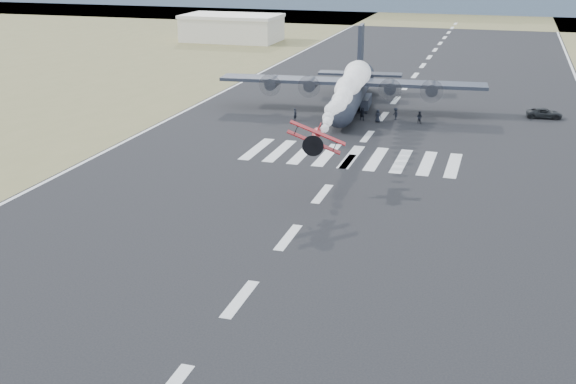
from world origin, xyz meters
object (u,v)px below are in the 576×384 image
at_px(crew_d, 334,110).
at_px(crew_g, 326,112).
at_px(crew_f, 362,114).
at_px(crew_c, 395,114).
at_px(transport_aircraft, 352,89).
at_px(crew_a, 295,114).
at_px(crew_e, 378,116).
at_px(crew_b, 419,117).
at_px(aerobatic_biplane, 315,138).
at_px(hangar_left, 232,28).
at_px(crew_h, 351,116).
at_px(support_vehicle, 544,113).

distance_m(crew_d, crew_g, 1.77).
distance_m(crew_d, crew_f, 4.97).
xyz_separation_m(crew_c, crew_d, (-9.20, 0.05, 0.02)).
distance_m(transport_aircraft, crew_g, 7.82).
height_order(crew_a, crew_e, crew_e).
bearing_deg(crew_b, aerobatic_biplane, 101.75).
xyz_separation_m(hangar_left, crew_c, (54.05, -74.53, -2.52)).
height_order(crew_c, crew_g, crew_c).
bearing_deg(transport_aircraft, aerobatic_biplane, -88.78).
xyz_separation_m(crew_e, crew_f, (-2.35, 0.47, 0.00)).
distance_m(crew_f, crew_h, 2.16).
xyz_separation_m(crew_c, crew_h, (-5.83, -3.42, 0.06)).
bearing_deg(hangar_left, crew_f, -56.99).
distance_m(crew_c, crew_f, 4.85).
distance_m(aerobatic_biplane, crew_d, 35.92).
xyz_separation_m(hangar_left, transport_aircraft, (46.42, -68.93, -0.42)).
bearing_deg(crew_h, crew_a, 113.99).
relative_size(crew_b, crew_c, 0.99).
relative_size(aerobatic_biplane, crew_d, 3.09).
bearing_deg(crew_f, crew_b, 178.12).
relative_size(hangar_left, crew_c, 13.87).
bearing_deg(crew_e, crew_g, 0.73).
distance_m(crew_c, crew_d, 9.20).
bearing_deg(crew_h, aerobatic_biplane, -159.32).
bearing_deg(crew_h, crew_b, -61.27).
relative_size(hangar_left, crew_b, 13.99).
height_order(crew_a, crew_c, crew_a).
bearing_deg(crew_e, hangar_left, -50.58).
bearing_deg(crew_c, crew_e, -79.67).
xyz_separation_m(crew_b, crew_c, (-3.57, 1.15, 0.01)).
xyz_separation_m(support_vehicle, crew_a, (-34.38, -12.10, 0.19)).
distance_m(support_vehicle, crew_e, 24.77).
relative_size(hangar_left, crew_h, 13.02).
distance_m(transport_aircraft, crew_f, 8.18).
xyz_separation_m(transport_aircraft, crew_e, (5.45, -7.76, -2.05)).
relative_size(crew_e, crew_f, 0.99).
height_order(crew_a, crew_f, crew_f).
relative_size(aerobatic_biplane, crew_c, 3.16).
distance_m(crew_e, crew_f, 2.40).
bearing_deg(crew_c, crew_h, -93.84).
relative_size(crew_a, crew_b, 1.02).
bearing_deg(crew_g, crew_f, -73.98).
distance_m(support_vehicle, crew_f, 26.79).
relative_size(transport_aircraft, crew_h, 21.32).
bearing_deg(aerobatic_biplane, hangar_left, 110.03).
xyz_separation_m(aerobatic_biplane, crew_f, (-1.74, 33.25, -5.01)).
xyz_separation_m(transport_aircraft, crew_c, (7.64, -5.61, -2.10)).
xyz_separation_m(transport_aircraft, support_vehicle, (28.27, 1.86, -2.28)).
bearing_deg(crew_h, crew_d, 59.34).
relative_size(crew_a, crew_e, 0.96).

